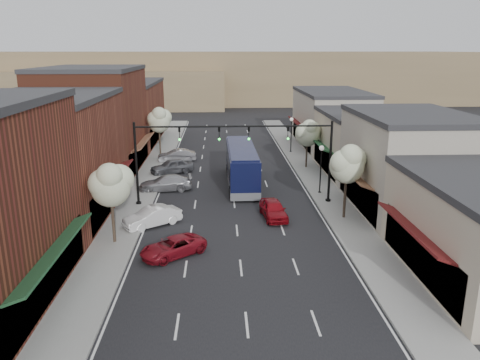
{
  "coord_description": "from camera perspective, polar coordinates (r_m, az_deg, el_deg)",
  "views": [
    {
      "loc": [
        -1.2,
        -29.46,
        12.6
      ],
      "look_at": [
        0.47,
        7.62,
        2.2
      ],
      "focal_mm": 35.0,
      "sensor_mm": 36.0,
      "label": 1
    }
  ],
  "objects": [
    {
      "name": "parked_car_a",
      "position": [
        30.03,
        -8.18,
        -8.08
      ],
      "size": [
        4.58,
        4.15,
        1.18
      ],
      "primitive_type": "imported",
      "rotation": [
        0.0,
        0.0,
        -0.92
      ],
      "color": "maroon",
      "rests_on": "ground"
    },
    {
      "name": "tree_right_far",
      "position": [
        51.05,
        8.28,
        5.78
      ],
      "size": [
        2.85,
        2.65,
        5.43
      ],
      "color": "#47382B",
      "rests_on": "ground"
    },
    {
      "name": "ground",
      "position": [
        32.06,
        -0.23,
        -7.49
      ],
      "size": [
        160.0,
        160.0,
        0.0
      ],
      "primitive_type": "plane",
      "color": "black",
      "rests_on": "ground"
    },
    {
      "name": "sidewalk_left",
      "position": [
        50.09,
        -10.76,
        0.89
      ],
      "size": [
        2.8,
        73.0,
        0.15
      ],
      "primitive_type": "cube",
      "color": "gray",
      "rests_on": "ground"
    },
    {
      "name": "parked_car_e",
      "position": [
        54.74,
        -7.7,
        2.97
      ],
      "size": [
        4.53,
        2.33,
        1.42
      ],
      "primitive_type": "imported",
      "rotation": [
        0.0,
        0.0,
        -1.37
      ],
      "color": "#A4A4A9",
      "rests_on": "ground"
    },
    {
      "name": "bldg_right_midnear",
      "position": [
        39.44,
        19.73,
        1.99
      ],
      "size": [
        9.14,
        12.1,
        7.9
      ],
      "color": "#A8A190",
      "rests_on": "ground"
    },
    {
      "name": "parked_car_c",
      "position": [
        43.63,
        -9.06,
        -0.36
      ],
      "size": [
        5.05,
        2.47,
        1.41
      ],
      "primitive_type": "imported",
      "rotation": [
        0.0,
        0.0,
        -1.47
      ],
      "color": "#9C9CA1",
      "rests_on": "ground"
    },
    {
      "name": "curb_left",
      "position": [
        49.91,
        -9.17,
        0.91
      ],
      "size": [
        0.25,
        73.0,
        0.17
      ],
      "primitive_type": "cube",
      "color": "gray",
      "rests_on": "ground"
    },
    {
      "name": "bldg_left_midfar",
      "position": [
        51.65,
        -17.31,
        6.94
      ],
      "size": [
        10.14,
        14.1,
        10.9
      ],
      "color": "brown",
      "rests_on": "ground"
    },
    {
      "name": "tree_left_far",
      "position": [
        56.42,
        -9.82,
        7.28
      ],
      "size": [
        2.85,
        2.65,
        6.13
      ],
      "color": "#47382B",
      "rests_on": "ground"
    },
    {
      "name": "bldg_right_midfar",
      "position": [
        50.63,
        14.63,
        4.4
      ],
      "size": [
        9.14,
        12.1,
        6.4
      ],
      "color": "#B8A892",
      "rests_on": "ground"
    },
    {
      "name": "coach_bus",
      "position": [
        44.91,
        0.19,
        1.88
      ],
      "size": [
        2.8,
        12.01,
        3.66
      ],
      "rotation": [
        0.0,
        0.0,
        0.01
      ],
      "color": "#0C1033",
      "rests_on": "ground"
    },
    {
      "name": "signal_mast_left",
      "position": [
        38.55,
        -9.13,
        3.51
      ],
      "size": [
        8.22,
        0.46,
        7.0
      ],
      "color": "black",
      "rests_on": "ground"
    },
    {
      "name": "lamp_post_near",
      "position": [
        42.07,
        9.85,
        2.24
      ],
      "size": [
        0.44,
        0.44,
        4.44
      ],
      "color": "black",
      "rests_on": "ground"
    },
    {
      "name": "parked_car_b",
      "position": [
        35.11,
        -10.64,
        -4.42
      ],
      "size": [
        4.39,
        3.71,
        1.42
      ],
      "primitive_type": "imported",
      "rotation": [
        0.0,
        0.0,
        -0.96
      ],
      "color": "white",
      "rests_on": "ground"
    },
    {
      "name": "hill_near",
      "position": [
        110.4,
        -15.29,
        10.64
      ],
      "size": [
        50.0,
        20.0,
        8.0
      ],
      "primitive_type": "cube",
      "color": "#7A6647",
      "rests_on": "ground"
    },
    {
      "name": "parked_car_d",
      "position": [
        49.51,
        -8.3,
        1.66
      ],
      "size": [
        4.85,
        3.48,
        1.53
      ],
      "primitive_type": "imported",
      "rotation": [
        0.0,
        0.0,
        -1.15
      ],
      "color": "#56585E",
      "rests_on": "ground"
    },
    {
      "name": "red_hatchback",
      "position": [
        36.18,
        4.09,
        -3.58
      ],
      "size": [
        2.13,
        4.32,
        1.41
      ],
      "primitive_type": "imported",
      "rotation": [
        0.0,
        0.0,
        0.11
      ],
      "color": "maroon",
      "rests_on": "ground"
    },
    {
      "name": "tree_right_near",
      "position": [
        35.68,
        13.02,
        2.04
      ],
      "size": [
        2.85,
        2.65,
        5.95
      ],
      "color": "#47382B",
      "rests_on": "ground"
    },
    {
      "name": "curb_right",
      "position": [
        50.24,
        6.9,
        1.1
      ],
      "size": [
        0.25,
        73.0,
        0.17
      ],
      "primitive_type": "cube",
      "color": "gray",
      "rests_on": "ground"
    },
    {
      "name": "tree_left_near",
      "position": [
        31.38,
        -15.47,
        -0.42
      ],
      "size": [
        2.85,
        2.65,
        5.69
      ],
      "color": "#47382B",
      "rests_on": "ground"
    },
    {
      "name": "bldg_left_far",
      "position": [
        67.27,
        -13.86,
        7.99
      ],
      "size": [
        10.14,
        18.1,
        8.4
      ],
      "color": "brown",
      "rests_on": "ground"
    },
    {
      "name": "sidewalk_right",
      "position": [
        50.49,
        8.46,
        1.11
      ],
      "size": [
        2.8,
        73.0,
        0.15
      ],
      "primitive_type": "cube",
      "color": "gray",
      "rests_on": "ground"
    },
    {
      "name": "signal_mast_right",
      "position": [
        38.9,
        7.59,
        3.68
      ],
      "size": [
        8.22,
        0.46,
        7.0
      ],
      "color": "black",
      "rests_on": "ground"
    },
    {
      "name": "lamp_post_far",
      "position": [
        58.95,
        6.27,
        6.19
      ],
      "size": [
        0.44,
        0.44,
        4.44
      ],
      "color": "black",
      "rests_on": "ground"
    },
    {
      "name": "bldg_left_midnear",
      "position": [
        38.6,
        -22.27,
        2.6
      ],
      "size": [
        10.14,
        14.1,
        9.4
      ],
      "color": "brown",
      "rests_on": "ground"
    },
    {
      "name": "bldg_right_far",
      "position": [
        63.87,
        11.04,
        7.32
      ],
      "size": [
        9.14,
        16.1,
        7.4
      ],
      "color": "#A8A190",
      "rests_on": "ground"
    },
    {
      "name": "hill_far",
      "position": [
        119.65,
        -2.05,
        12.48
      ],
      "size": [
        120.0,
        30.0,
        12.0
      ],
      "primitive_type": "cube",
      "color": "#7A6647",
      "rests_on": "ground"
    }
  ]
}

